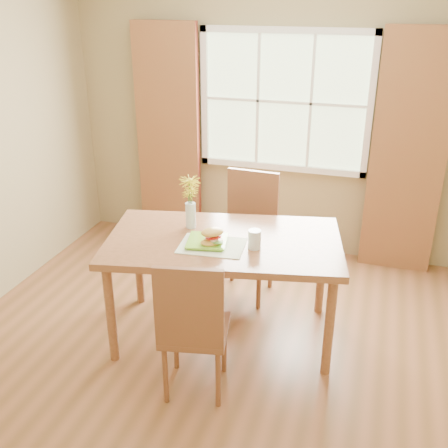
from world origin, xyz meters
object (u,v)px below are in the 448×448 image
chair_far (249,228)px  flower_vase (190,196)px  chair_near (192,325)px  dining_table (224,249)px  water_glass (255,240)px  croissant_sandwich (212,237)px

chair_far → flower_vase: 0.81m
chair_near → chair_far: bearing=79.6°
dining_table → flower_vase: flower_vase is taller
dining_table → chair_far: chair_far is taller
chair_far → water_glass: size_ratio=8.00×
dining_table → water_glass: size_ratio=13.58×
chair_far → water_glass: (0.24, -0.79, 0.29)m
flower_vase → chair_far: bearing=63.0°
dining_table → flower_vase: (-0.30, 0.13, 0.33)m
dining_table → chair_far: (0.01, 0.71, -0.14)m
dining_table → water_glass: water_glass is taller
water_glass → croissant_sandwich: bearing=-165.3°
chair_near → flower_vase: bearing=99.7°
chair_far → flower_vase: size_ratio=2.70×
flower_vase → chair_near: bearing=-69.5°
water_glass → chair_near: bearing=-110.1°
chair_far → croissant_sandwich: size_ratio=5.33×
chair_near → chair_far: 1.42m
dining_table → chair_far: bearing=78.3°
chair_near → dining_table: bearing=80.5°
dining_table → croissant_sandwich: bearing=-114.5°
croissant_sandwich → flower_vase: 0.41m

